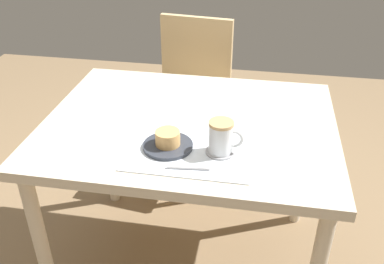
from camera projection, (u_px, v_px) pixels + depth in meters
ground_plane at (190, 261)px, 1.91m from camera, size 4.40×4.40×0.02m
dining_table at (190, 140)px, 1.58m from camera, size 1.04×0.81×0.71m
wooden_chair at (190, 94)px, 2.28m from camera, size 0.47×0.47×0.85m
placemat at (190, 151)px, 1.36m from camera, size 0.40×0.28×0.00m
pastry_plate at (168, 146)px, 1.38m from camera, size 0.16×0.16×0.01m
pastry at (168, 138)px, 1.36m from camera, size 0.08×0.08×0.05m
coffee_coaster at (220, 152)px, 1.35m from camera, size 0.09×0.09×0.00m
coffee_mug at (222, 137)px, 1.33m from camera, size 0.11×0.08×0.11m
teaspoon at (188, 168)px, 1.28m from camera, size 0.13×0.02×0.01m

